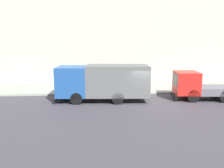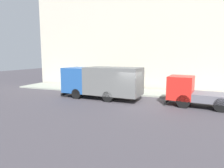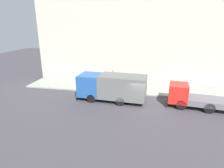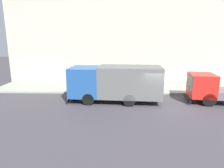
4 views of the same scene
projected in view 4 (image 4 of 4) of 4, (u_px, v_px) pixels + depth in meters
The scene contains 7 objects.
ground at pixel (159, 105), 14.58m from camera, with size 80.00×80.00×0.00m, color #403C42.
sidewalk at pixel (149, 88), 19.37m from camera, with size 3.86×30.00×0.15m, color #949A8C.
building_facade at pixel (148, 26), 20.37m from camera, with size 0.50×30.00×12.25m, color beige.
large_utility_truck at pixel (115, 82), 15.25m from camera, with size 2.91×7.27×2.79m.
small_flatbed_truck at pixel (217, 89), 14.99m from camera, with size 2.80×5.87×2.23m.
pedestrian_walking at pixel (116, 77), 19.97m from camera, with size 0.53×0.53×1.70m.
street_sign_post at pixel (112, 75), 17.65m from camera, with size 0.44×0.08×2.52m.
Camera 4 is at (-13.95, 3.11, 4.84)m, focal length 31.44 mm.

